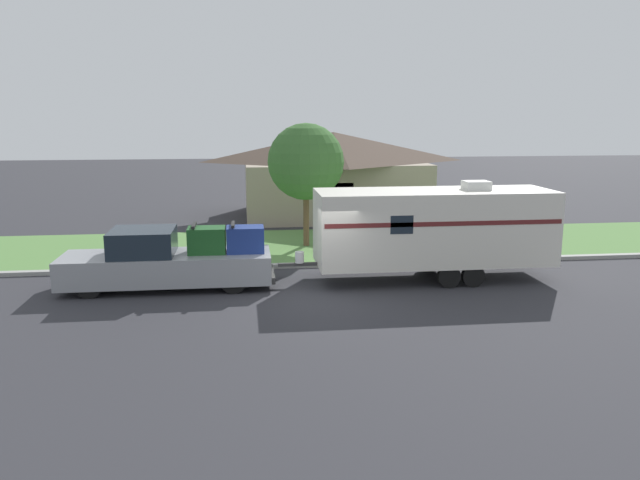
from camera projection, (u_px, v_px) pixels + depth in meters
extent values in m
plane|color=#2D2D33|center=(319.00, 297.00, 18.42)|extent=(120.00, 120.00, 0.00)
cube|color=#999993|center=(306.00, 265.00, 22.06)|extent=(80.00, 0.30, 0.14)
cube|color=#568442|center=(297.00, 246.00, 25.62)|extent=(80.00, 7.00, 0.03)
cube|color=gray|center=(333.00, 188.00, 33.15)|extent=(9.21, 6.76, 2.88)
pyramid|color=#4C3D33|center=(333.00, 147.00, 32.72)|extent=(9.94, 7.30, 1.53)
cube|color=#4C3828|center=(343.00, 205.00, 29.97)|extent=(1.00, 0.06, 2.10)
cylinder|color=black|center=(89.00, 285.00, 18.29)|extent=(0.81, 0.28, 0.81)
cylinder|color=black|center=(102.00, 271.00, 19.93)|extent=(0.81, 0.28, 0.81)
cylinder|color=black|center=(233.00, 280.00, 18.80)|extent=(0.81, 0.28, 0.81)
cylinder|color=black|center=(234.00, 267.00, 20.43)|extent=(0.81, 0.28, 0.81)
cube|color=gray|center=(122.00, 269.00, 19.16)|extent=(3.67, 2.04, 0.86)
cube|color=#19232D|center=(143.00, 242.00, 19.07)|extent=(1.91, 1.87, 0.78)
cube|color=gray|center=(227.00, 266.00, 19.54)|extent=(2.70, 2.04, 0.86)
cube|color=#333333|center=(272.00, 274.00, 19.77)|extent=(0.12, 1.83, 0.20)
cube|color=#194C1E|center=(207.00, 240.00, 19.31)|extent=(1.15, 0.85, 0.80)
cube|color=black|center=(194.00, 225.00, 19.17)|extent=(0.10, 0.94, 0.08)
cube|color=navy|center=(245.00, 239.00, 19.45)|extent=(1.15, 0.85, 0.80)
cube|color=black|center=(233.00, 224.00, 19.31)|extent=(0.10, 0.94, 0.08)
cylinder|color=black|center=(449.00, 277.00, 19.40)|extent=(0.71, 0.22, 0.71)
cylinder|color=black|center=(429.00, 261.00, 21.45)|extent=(0.71, 0.22, 0.71)
cylinder|color=black|center=(473.00, 276.00, 19.49)|extent=(0.71, 0.22, 0.71)
cylinder|color=black|center=(451.00, 260.00, 21.54)|extent=(0.71, 0.22, 0.71)
cube|color=silver|center=(434.00, 227.00, 20.12)|extent=(7.59, 2.39, 2.35)
cube|color=#5B1E1E|center=(446.00, 224.00, 18.90)|extent=(7.44, 0.01, 0.14)
cube|color=#383838|center=(298.00, 264.00, 19.81)|extent=(1.25, 0.12, 0.10)
cylinder|color=silver|center=(300.00, 257.00, 19.78)|extent=(0.28, 0.28, 0.36)
cube|color=silver|center=(476.00, 185.00, 20.02)|extent=(0.80, 0.68, 0.28)
cube|color=#19232D|center=(402.00, 225.00, 18.73)|extent=(0.70, 0.01, 0.56)
cylinder|color=brown|center=(141.00, 249.00, 22.19)|extent=(0.09, 0.09, 1.19)
cube|color=black|center=(140.00, 230.00, 22.05)|extent=(0.48, 0.20, 0.22)
cylinder|color=brown|center=(306.00, 218.00, 25.36)|extent=(0.24, 0.24, 2.30)
sphere|color=#38662D|center=(306.00, 162.00, 24.90)|extent=(3.07, 3.07, 3.07)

